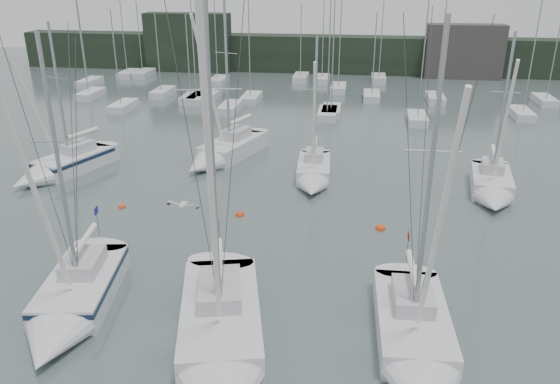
{
  "coord_description": "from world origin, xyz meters",
  "views": [
    {
      "loc": [
        4.06,
        -17.05,
        13.93
      ],
      "look_at": [
        0.95,
        5.0,
        4.72
      ],
      "focal_mm": 35.0,
      "sensor_mm": 36.0,
      "label": 1
    }
  ],
  "objects_px": {
    "buoy_b": "(380,229)",
    "sailboat_mid_e": "(492,189)",
    "buoy_a": "(240,215)",
    "sailboat_near_right": "(417,351)",
    "sailboat_near_center": "(221,351)",
    "sailboat_mid_b": "(221,154)",
    "sailboat_near_left": "(71,306)",
    "sailboat_mid_a": "(59,168)",
    "sailboat_mid_c": "(313,175)",
    "buoy_c": "(122,207)"
  },
  "relations": [
    {
      "from": "buoy_b",
      "to": "sailboat_mid_e",
      "type": "bearing_deg",
      "value": 38.23
    },
    {
      "from": "buoy_a",
      "to": "sailboat_near_right",
      "type": "bearing_deg",
      "value": -52.18
    },
    {
      "from": "sailboat_near_center",
      "to": "sailboat_mid_b",
      "type": "height_order",
      "value": "sailboat_near_center"
    },
    {
      "from": "sailboat_near_left",
      "to": "sailboat_mid_e",
      "type": "relative_size",
      "value": 1.14
    },
    {
      "from": "sailboat_near_left",
      "to": "buoy_a",
      "type": "bearing_deg",
      "value": 57.27
    },
    {
      "from": "sailboat_near_left",
      "to": "sailboat_mid_a",
      "type": "relative_size",
      "value": 1.11
    },
    {
      "from": "sailboat_mid_b",
      "to": "buoy_a",
      "type": "bearing_deg",
      "value": -50.47
    },
    {
      "from": "sailboat_near_center",
      "to": "sailboat_near_right",
      "type": "bearing_deg",
      "value": -5.23
    },
    {
      "from": "sailboat_near_center",
      "to": "sailboat_mid_e",
      "type": "xyz_separation_m",
      "value": [
        13.63,
        18.24,
        -0.0
      ]
    },
    {
      "from": "sailboat_mid_e",
      "to": "sailboat_mid_c",
      "type": "bearing_deg",
      "value": -176.65
    },
    {
      "from": "sailboat_near_left",
      "to": "buoy_b",
      "type": "relative_size",
      "value": 21.16
    },
    {
      "from": "sailboat_mid_a",
      "to": "sailboat_mid_b",
      "type": "bearing_deg",
      "value": 43.67
    },
    {
      "from": "sailboat_near_center",
      "to": "sailboat_mid_a",
      "type": "xyz_separation_m",
      "value": [
        -16.32,
        18.05,
        0.05
      ]
    },
    {
      "from": "buoy_b",
      "to": "buoy_c",
      "type": "relative_size",
      "value": 1.29
    },
    {
      "from": "sailboat_mid_b",
      "to": "sailboat_mid_e",
      "type": "height_order",
      "value": "sailboat_mid_b"
    },
    {
      "from": "sailboat_mid_b",
      "to": "buoy_c",
      "type": "height_order",
      "value": "sailboat_mid_b"
    },
    {
      "from": "sailboat_near_left",
      "to": "buoy_a",
      "type": "height_order",
      "value": "sailboat_near_left"
    },
    {
      "from": "sailboat_near_left",
      "to": "sailboat_mid_a",
      "type": "bearing_deg",
      "value": 111.03
    },
    {
      "from": "sailboat_mid_e",
      "to": "buoy_c",
      "type": "distance_m",
      "value": 23.77
    },
    {
      "from": "sailboat_mid_c",
      "to": "sailboat_mid_e",
      "type": "relative_size",
      "value": 0.94
    },
    {
      "from": "sailboat_near_center",
      "to": "sailboat_mid_e",
      "type": "bearing_deg",
      "value": 39.69
    },
    {
      "from": "sailboat_mid_c",
      "to": "buoy_a",
      "type": "xyz_separation_m",
      "value": [
        -3.95,
        -6.02,
        -0.54
      ]
    },
    {
      "from": "buoy_c",
      "to": "sailboat_near_center",
      "type": "bearing_deg",
      "value": -54.16
    },
    {
      "from": "sailboat_near_right",
      "to": "sailboat_mid_e",
      "type": "xyz_separation_m",
      "value": [
        6.29,
        17.17,
        0.04
      ]
    },
    {
      "from": "sailboat_near_left",
      "to": "buoy_b",
      "type": "xyz_separation_m",
      "value": [
        13.36,
        10.52,
        -0.57
      ]
    },
    {
      "from": "sailboat_near_right",
      "to": "buoy_b",
      "type": "height_order",
      "value": "sailboat_near_right"
    },
    {
      "from": "buoy_b",
      "to": "buoy_c",
      "type": "bearing_deg",
      "value": 177.03
    },
    {
      "from": "sailboat_mid_c",
      "to": "buoy_a",
      "type": "relative_size",
      "value": 19.35
    },
    {
      "from": "sailboat_near_left",
      "to": "buoy_a",
      "type": "relative_size",
      "value": 23.41
    },
    {
      "from": "buoy_a",
      "to": "buoy_c",
      "type": "relative_size",
      "value": 1.16
    },
    {
      "from": "sailboat_mid_e",
      "to": "buoy_a",
      "type": "xyz_separation_m",
      "value": [
        -15.71,
        -5.03,
        -0.57
      ]
    },
    {
      "from": "sailboat_mid_a",
      "to": "buoy_a",
      "type": "bearing_deg",
      "value": 1.43
    },
    {
      "from": "sailboat_near_center",
      "to": "sailboat_mid_a",
      "type": "height_order",
      "value": "sailboat_near_center"
    },
    {
      "from": "sailboat_near_left",
      "to": "sailboat_mid_e",
      "type": "height_order",
      "value": "sailboat_near_left"
    },
    {
      "from": "sailboat_mid_c",
      "to": "sailboat_mid_e",
      "type": "distance_m",
      "value": 11.79
    },
    {
      "from": "buoy_c",
      "to": "sailboat_mid_b",
      "type": "bearing_deg",
      "value": 66.58
    },
    {
      "from": "sailboat_near_center",
      "to": "buoy_b",
      "type": "bearing_deg",
      "value": 49.57
    },
    {
      "from": "sailboat_near_center",
      "to": "sailboat_near_right",
      "type": "height_order",
      "value": "sailboat_near_center"
    },
    {
      "from": "sailboat_near_left",
      "to": "buoy_c",
      "type": "distance_m",
      "value": 11.66
    },
    {
      "from": "sailboat_near_center",
      "to": "sailboat_mid_b",
      "type": "distance_m",
      "value": 23.39
    },
    {
      "from": "sailboat_mid_a",
      "to": "sailboat_mid_c",
      "type": "relative_size",
      "value": 1.09
    },
    {
      "from": "sailboat_near_center",
      "to": "sailboat_mid_b",
      "type": "relative_size",
      "value": 1.28
    },
    {
      "from": "sailboat_near_right",
      "to": "sailboat_mid_c",
      "type": "bearing_deg",
      "value": 105.05
    },
    {
      "from": "sailboat_mid_a",
      "to": "sailboat_mid_b",
      "type": "xyz_separation_m",
      "value": [
        10.77,
        4.68,
        0.0
      ]
    },
    {
      "from": "sailboat_near_left",
      "to": "sailboat_mid_c",
      "type": "distance_m",
      "value": 19.42
    },
    {
      "from": "sailboat_mid_c",
      "to": "buoy_b",
      "type": "xyz_separation_m",
      "value": [
        4.45,
        -6.74,
        -0.54
      ]
    },
    {
      "from": "sailboat_near_center",
      "to": "sailboat_mid_a",
      "type": "relative_size",
      "value": 1.5
    },
    {
      "from": "sailboat_near_center",
      "to": "sailboat_mid_b",
      "type": "xyz_separation_m",
      "value": [
        -5.54,
        22.73,
        0.05
      ]
    },
    {
      "from": "sailboat_near_right",
      "to": "buoy_a",
      "type": "xyz_separation_m",
      "value": [
        -9.42,
        12.14,
        -0.53
      ]
    },
    {
      "from": "sailboat_near_right",
      "to": "sailboat_mid_e",
      "type": "relative_size",
      "value": 1.21
    }
  ]
}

